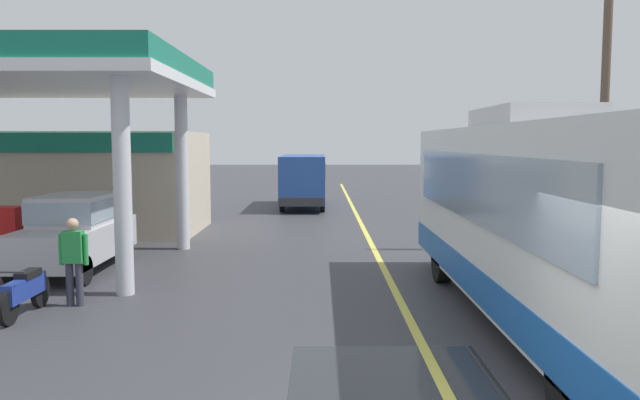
{
  "coord_description": "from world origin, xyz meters",
  "views": [
    {
      "loc": [
        -1.55,
        -5.81,
        3.06
      ],
      "look_at": [
        -1.5,
        10.0,
        1.6
      ],
      "focal_mm": 35.15,
      "sensor_mm": 36.0,
      "label": 1
    }
  ],
  "objects_px": {
    "car_at_pump": "(73,229)",
    "motorcycle_parked_forecourt": "(23,291)",
    "minibus_opposing_lane": "(301,176)",
    "pedestrian_near_pump": "(71,257)",
    "coach_bus_main": "(546,224)"
  },
  "relations": [
    {
      "from": "motorcycle_parked_forecourt",
      "to": "pedestrian_near_pump",
      "type": "distance_m",
      "value": 1.03
    },
    {
      "from": "minibus_opposing_lane",
      "to": "pedestrian_near_pump",
      "type": "relative_size",
      "value": 3.69
    },
    {
      "from": "minibus_opposing_lane",
      "to": "motorcycle_parked_forecourt",
      "type": "distance_m",
      "value": 19.1
    },
    {
      "from": "coach_bus_main",
      "to": "pedestrian_near_pump",
      "type": "relative_size",
      "value": 6.65
    },
    {
      "from": "car_at_pump",
      "to": "minibus_opposing_lane",
      "type": "relative_size",
      "value": 0.69
    },
    {
      "from": "coach_bus_main",
      "to": "car_at_pump",
      "type": "xyz_separation_m",
      "value": [
        -9.61,
        4.54,
        -0.71
      ]
    },
    {
      "from": "motorcycle_parked_forecourt",
      "to": "pedestrian_near_pump",
      "type": "height_order",
      "value": "pedestrian_near_pump"
    },
    {
      "from": "coach_bus_main",
      "to": "motorcycle_parked_forecourt",
      "type": "relative_size",
      "value": 6.13
    },
    {
      "from": "car_at_pump",
      "to": "motorcycle_parked_forecourt",
      "type": "xyz_separation_m",
      "value": [
        0.61,
        -3.93,
        -0.57
      ]
    },
    {
      "from": "car_at_pump",
      "to": "motorcycle_parked_forecourt",
      "type": "bearing_deg",
      "value": -81.13
    },
    {
      "from": "minibus_opposing_lane",
      "to": "pedestrian_near_pump",
      "type": "xyz_separation_m",
      "value": [
        -3.81,
        -17.89,
        -0.54
      ]
    },
    {
      "from": "minibus_opposing_lane",
      "to": "motorcycle_parked_forecourt",
      "type": "height_order",
      "value": "minibus_opposing_lane"
    },
    {
      "from": "car_at_pump",
      "to": "minibus_opposing_lane",
      "type": "height_order",
      "value": "minibus_opposing_lane"
    },
    {
      "from": "motorcycle_parked_forecourt",
      "to": "pedestrian_near_pump",
      "type": "bearing_deg",
      "value": 46.77
    },
    {
      "from": "motorcycle_parked_forecourt",
      "to": "coach_bus_main",
      "type": "bearing_deg",
      "value": -3.86
    }
  ]
}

